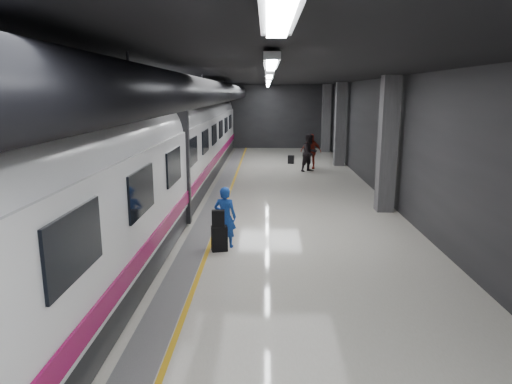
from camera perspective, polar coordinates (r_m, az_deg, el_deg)
ground at (r=13.79m, az=-0.96°, el=-4.32°), size 40.00×40.00×0.00m
platform_hall at (r=14.18m, az=-2.03°, el=10.65°), size 10.02×40.02×4.51m
train at (r=13.86m, az=-14.57°, el=4.13°), size 3.05×38.00×4.05m
traveler_main at (r=11.83m, az=-3.88°, el=-3.14°), size 0.64×0.48×1.60m
suitcase_main at (r=11.66m, az=-4.60°, el=-5.83°), size 0.45×0.34×0.65m
shoulder_bag at (r=11.48m, az=-4.74°, el=-3.33°), size 0.33×0.20×0.43m
traveler_far_a at (r=23.36m, az=6.73°, el=4.89°), size 1.19×1.15×1.92m
traveler_far_b at (r=24.32m, az=6.88°, el=5.07°), size 1.14×0.62×1.84m
suitcase_far at (r=25.99m, az=4.39°, el=4.07°), size 0.37×0.30×0.47m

